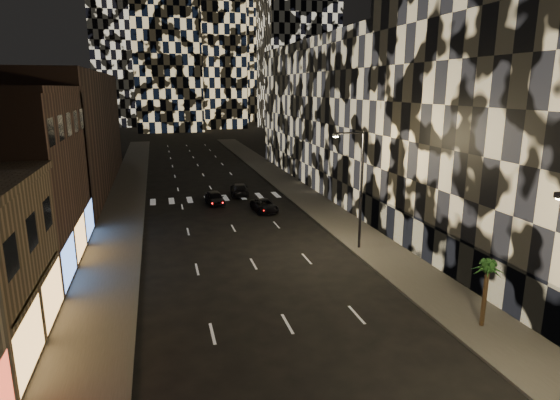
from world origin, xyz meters
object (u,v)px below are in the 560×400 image
streetlight_far (359,182)px  car_dark_midlane (215,198)px  palm_tree (487,272)px  car_dark_oncoming (239,189)px  car_dark_rightlane (264,206)px

streetlight_far → car_dark_midlane: (-8.85, 17.18, -4.64)m
streetlight_far → palm_tree: streetlight_far is taller
car_dark_oncoming → palm_tree: size_ratio=1.34×
palm_tree → car_dark_midlane: bearing=108.8°
streetlight_far → car_dark_oncoming: size_ratio=1.85×
car_dark_rightlane → palm_tree: 26.73m
palm_tree → car_dark_oncoming: bearing=101.7°
streetlight_far → palm_tree: 13.24m
streetlight_far → car_dark_rightlane: 14.51m
palm_tree → streetlight_far: bearing=96.2°
car_dark_rightlane → palm_tree: bearing=-82.1°
streetlight_far → car_dark_oncoming: bearing=105.0°
car_dark_oncoming → car_dark_rightlane: car_dark_oncoming is taller
streetlight_far → car_dark_midlane: streetlight_far is taller
streetlight_far → car_dark_rightlane: bearing=108.5°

